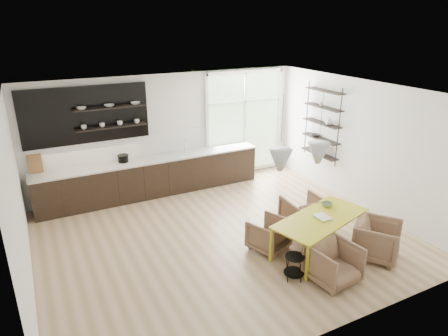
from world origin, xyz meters
TOP-DOWN VIEW (x-y plane):
  - room at (0.58, 1.10)m, footprint 7.02×6.01m
  - kitchen_run at (-0.69, 2.69)m, footprint 5.54×0.69m
  - right_shelving at (3.36, 1.17)m, footprint 0.26×1.22m
  - dining_table at (1.36, -1.28)m, footprint 2.10×1.38m
  - armchair_back_left at (0.57, -0.78)m, footprint 0.86×0.87m
  - armchair_back_right at (1.62, -0.47)m, footprint 0.82×0.84m
  - armchair_front_left at (0.97, -2.11)m, footprint 0.81×0.83m
  - armchair_front_right at (2.17, -1.92)m, footprint 1.08×1.08m
  - wire_stool at (0.44, -1.78)m, footprint 0.35×0.35m
  - table_book at (1.27, -1.30)m, footprint 0.23×0.31m
  - table_bowl at (1.78, -0.96)m, footprint 0.25×0.25m

SIDE VIEW (x-z plane):
  - wire_stool at x=0.44m, z-range 0.06..0.51m
  - armchair_back_left at x=0.57m, z-range 0.00..0.61m
  - armchair_front_left at x=0.97m, z-range 0.00..0.68m
  - armchair_front_right at x=2.17m, z-range 0.00..0.71m
  - armchair_back_right at x=1.62m, z-range 0.00..0.72m
  - kitchen_run at x=-0.69m, z-range -0.78..1.97m
  - dining_table at x=1.36m, z-range 0.31..1.01m
  - table_book at x=1.27m, z-range 0.71..0.74m
  - table_bowl at x=1.78m, z-range 0.71..0.77m
  - room at x=0.58m, z-range 0.00..2.92m
  - right_shelving at x=3.36m, z-range 0.70..2.60m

